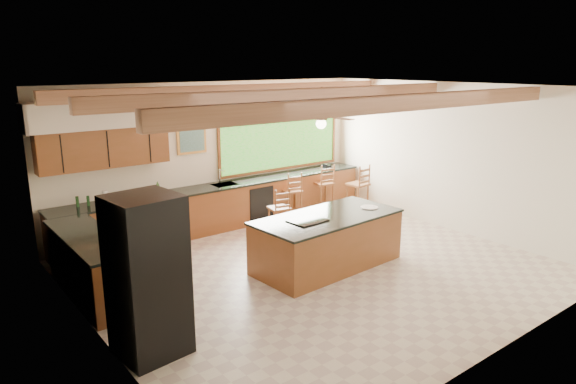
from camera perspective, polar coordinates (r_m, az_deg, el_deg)
ground at (r=8.73m, az=3.17°, el=-8.54°), size 7.20×7.20×0.00m
room_shell at (r=8.53m, az=-0.39°, el=6.39°), size 7.27×6.54×3.02m
counter_run at (r=10.11m, az=-9.80°, el=-2.74°), size 7.12×3.10×1.22m
island at (r=8.72m, az=4.37°, el=-5.43°), size 2.62×1.34×0.91m
refrigerator at (r=6.23m, az=-15.36°, el=-9.05°), size 0.83×0.81×1.94m
bar_stool_a at (r=9.91m, az=-0.82°, el=-1.94°), size 0.44×0.44×1.04m
bar_stool_b at (r=11.14m, az=0.61°, el=0.01°), size 0.48×0.48×1.08m
bar_stool_c at (r=11.71m, az=4.16°, el=0.87°), size 0.48×0.48×1.15m
bar_stool_d at (r=11.63m, az=7.98°, el=0.73°), size 0.44×0.44×1.16m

